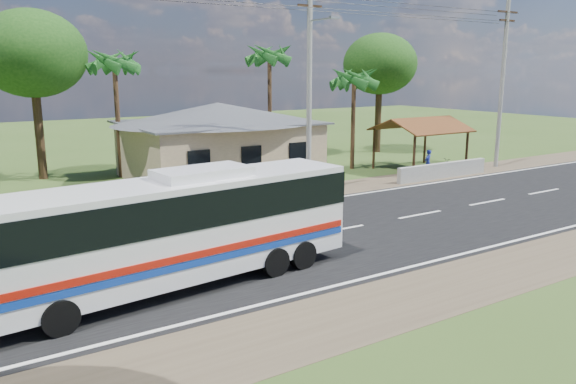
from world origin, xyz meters
The scene contains 14 objects.
ground centered at (0.00, 0.00, 0.00)m, with size 120.00×120.00×0.00m, color #314A1A.
road centered at (0.00, 0.00, 0.01)m, with size 120.00×16.00×0.03m.
house centered at (1.00, 13.00, 2.64)m, with size 12.40×10.00×5.00m.
waiting_shed centered at (13.00, 8.50, 2.73)m, with size 5.20×4.48×3.35m.
concrete_barrier centered at (12.00, 5.60, 0.45)m, with size 7.00×0.30×0.90m, color #9E9E99.
utility_poles centered at (2.67, 6.49, 5.77)m, with size 32.80×2.22×11.00m.
palm_near centered at (9.50, 11.00, 5.71)m, with size 2.80×2.80×6.70m.
palm_mid centered at (6.00, 15.50, 7.16)m, with size 2.80×2.80×8.20m.
palm_far centered at (-4.00, 16.00, 6.68)m, with size 2.80×2.80×7.70m.
tree_behind_house centered at (-8.00, 18.00, 7.12)m, with size 6.00×6.00×9.61m.
tree_behind_shed centered at (16.00, 16.00, 6.68)m, with size 5.60×5.60×9.02m.
coach_bus centered at (-7.59, -2.24, 1.96)m, with size 11.24×3.46×3.44m.
motorcycle centered at (13.03, 6.71, 0.44)m, with size 0.59×1.69×0.89m, color black.
person centered at (11.96, 6.78, 0.77)m, with size 0.56×0.37×1.54m, color #1B2796.
Camera 1 is at (-13.18, -17.06, 6.20)m, focal length 35.00 mm.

